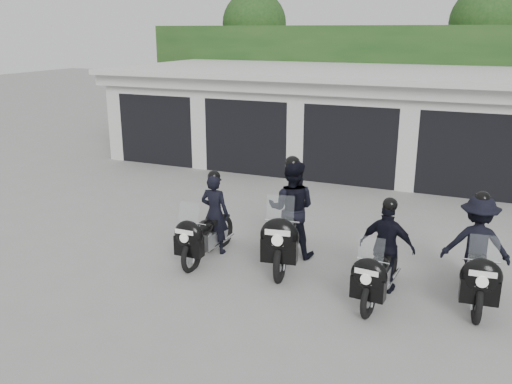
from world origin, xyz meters
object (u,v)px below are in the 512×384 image
at_px(police_bike_a, 208,224).
at_px(police_bike_d, 477,252).
at_px(police_bike_c, 384,255).
at_px(police_bike_b, 290,217).

xyz_separation_m(police_bike_a, police_bike_d, (4.67, 0.29, 0.09)).
distance_m(police_bike_c, police_bike_d, 1.47).
relative_size(police_bike_c, police_bike_d, 0.94).
xyz_separation_m(police_bike_b, police_bike_c, (1.87, -0.76, -0.14)).
height_order(police_bike_a, police_bike_b, police_bike_b).
bearing_deg(police_bike_d, police_bike_c, -163.90).
relative_size(police_bike_a, police_bike_d, 0.95).
distance_m(police_bike_b, police_bike_d, 3.24).
distance_m(police_bike_b, police_bike_c, 2.03).
distance_m(police_bike_a, police_bike_d, 4.68).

